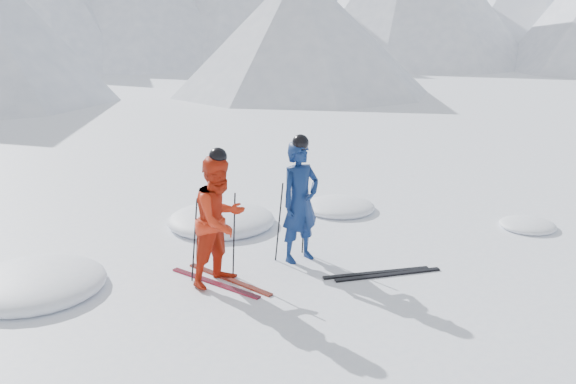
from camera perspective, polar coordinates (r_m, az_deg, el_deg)
ground at (r=10.45m, az=7.84°, el=-5.33°), size 160.00×160.00×0.00m
skier_blue at (r=9.61m, az=1.14°, el=-0.94°), size 0.75×0.53×1.94m
skier_red at (r=8.82m, az=-6.39°, el=-2.67°), size 1.11×0.98×1.92m
pole_blue_left at (r=9.67m, az=-0.84°, el=-2.84°), size 0.13×0.09×1.29m
pole_blue_right at (r=10.04m, az=1.52°, el=-2.14°), size 0.13×0.08×1.29m
pole_red_left at (r=9.02m, az=-8.75°, el=-4.49°), size 0.13×0.10×1.28m
pole_red_right at (r=9.18m, az=-5.08°, el=-3.99°), size 0.13×0.09×1.28m
ski_worn_left at (r=9.12m, az=-6.88°, el=-8.43°), size 0.67×1.63×0.03m
ski_worn_right at (r=9.21m, az=-5.53°, el=-8.12°), size 0.55×1.66×0.03m
ski_loose_a at (r=9.49m, az=8.29°, el=-7.49°), size 1.63×0.66×0.03m
ski_loose_b at (r=9.45m, az=9.35°, el=-7.64°), size 1.65×0.60×0.03m
snow_lumps at (r=10.69m, az=-8.58°, el=-4.86°), size 9.83×4.79×0.45m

